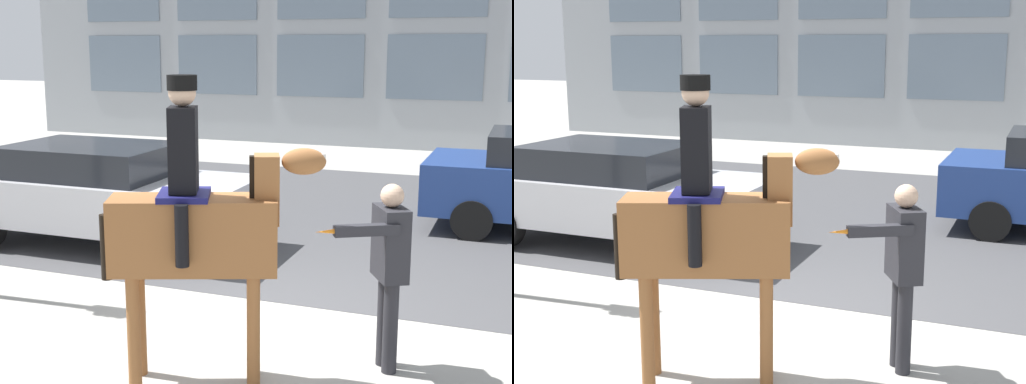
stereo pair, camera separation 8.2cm
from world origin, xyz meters
The scene contains 5 objects.
ground_plane centered at (0.00, 0.00, 0.00)m, with size 80.00×80.00×0.00m, color #9E9B93.
road_surface centered at (0.00, 4.75, 0.00)m, with size 24.93×8.50×0.01m.
mounted_horse_lead centered at (0.00, -1.51, 1.37)m, with size 1.75×0.94×2.59m.
pedestrian_bystander centered at (1.41, -0.70, 0.98)m, with size 0.73×0.76×1.67m.
street_car_near_lane centered at (-3.22, 1.86, 0.77)m, with size 4.43×1.92×1.44m.
Camera 2 is at (2.54, -6.56, 2.82)m, focal length 50.00 mm.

